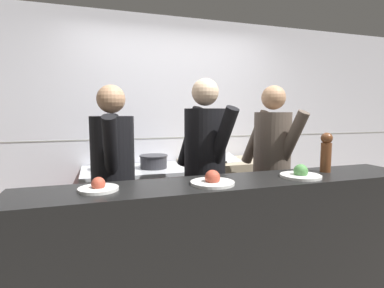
{
  "coord_description": "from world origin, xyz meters",
  "views": [
    {
      "loc": [
        -0.94,
        -2.08,
        1.47
      ],
      "look_at": [
        -0.02,
        0.73,
        1.15
      ],
      "focal_mm": 28.0,
      "sensor_mm": 36.0,
      "label": 1
    }
  ],
  "objects_px": {
    "stock_pot": "(113,159)",
    "sauce_pot": "(154,161)",
    "plated_dish_appetiser": "(212,181)",
    "chefs_knife": "(231,162)",
    "chef_line": "(272,166)",
    "chef_sous": "(205,169)",
    "plated_dish_main": "(98,187)",
    "chef_head_cook": "(113,179)",
    "pepper_mill": "(326,151)",
    "mixing_bowl_steel": "(228,156)",
    "oven_range": "(135,207)",
    "plated_dish_dessert": "(301,174)"
  },
  "relations": [
    {
      "from": "stock_pot",
      "to": "sauce_pot",
      "type": "distance_m",
      "value": 0.42
    },
    {
      "from": "stock_pot",
      "to": "plated_dish_appetiser",
      "type": "xyz_separation_m",
      "value": [
        0.51,
        -1.51,
        0.06
      ]
    },
    {
      "from": "stock_pot",
      "to": "chefs_knife",
      "type": "bearing_deg",
      "value": -7.1
    },
    {
      "from": "plated_dish_appetiser",
      "to": "chef_line",
      "type": "xyz_separation_m",
      "value": [
        0.91,
        0.75,
        -0.08
      ]
    },
    {
      "from": "plated_dish_appetiser",
      "to": "stock_pot",
      "type": "bearing_deg",
      "value": 108.83
    },
    {
      "from": "chef_sous",
      "to": "plated_dish_main",
      "type": "bearing_deg",
      "value": -164.12
    },
    {
      "from": "chefs_knife",
      "to": "chef_head_cook",
      "type": "distance_m",
      "value": 1.47
    },
    {
      "from": "pepper_mill",
      "to": "plated_dish_appetiser",
      "type": "bearing_deg",
      "value": -173.95
    },
    {
      "from": "mixing_bowl_steel",
      "to": "chef_line",
      "type": "distance_m",
      "value": 0.76
    },
    {
      "from": "sauce_pot",
      "to": "plated_dish_appetiser",
      "type": "xyz_separation_m",
      "value": [
        0.09,
        -1.47,
        0.1
      ]
    },
    {
      "from": "pepper_mill",
      "to": "chef_head_cook",
      "type": "distance_m",
      "value": 1.66
    },
    {
      "from": "pepper_mill",
      "to": "plated_dish_main",
      "type": "bearing_deg",
      "value": -178.75
    },
    {
      "from": "plated_dish_main",
      "to": "chef_line",
      "type": "distance_m",
      "value": 1.74
    },
    {
      "from": "mixing_bowl_steel",
      "to": "pepper_mill",
      "type": "bearing_deg",
      "value": -84.02
    },
    {
      "from": "chef_sous",
      "to": "plated_dish_appetiser",
      "type": "bearing_deg",
      "value": -126.21
    },
    {
      "from": "plated_dish_main",
      "to": "chef_sous",
      "type": "relative_size",
      "value": 0.13
    },
    {
      "from": "oven_range",
      "to": "chefs_knife",
      "type": "distance_m",
      "value": 1.17
    },
    {
      "from": "chef_head_cook",
      "to": "chef_line",
      "type": "bearing_deg",
      "value": 7.3
    },
    {
      "from": "sauce_pot",
      "to": "chef_line",
      "type": "height_order",
      "value": "chef_line"
    },
    {
      "from": "sauce_pot",
      "to": "chef_sous",
      "type": "distance_m",
      "value": 0.83
    },
    {
      "from": "oven_range",
      "to": "plated_dish_appetiser",
      "type": "distance_m",
      "value": 1.64
    },
    {
      "from": "chefs_knife",
      "to": "chef_sous",
      "type": "relative_size",
      "value": 0.23
    },
    {
      "from": "chefs_knife",
      "to": "pepper_mill",
      "type": "bearing_deg",
      "value": -81.15
    },
    {
      "from": "sauce_pot",
      "to": "chefs_knife",
      "type": "xyz_separation_m",
      "value": [
        0.86,
        -0.12,
        -0.04
      ]
    },
    {
      "from": "oven_range",
      "to": "plated_dish_dessert",
      "type": "height_order",
      "value": "plated_dish_dessert"
    },
    {
      "from": "oven_range",
      "to": "chef_head_cook",
      "type": "bearing_deg",
      "value": -108.8
    },
    {
      "from": "stock_pot",
      "to": "chefs_knife",
      "type": "relative_size",
      "value": 0.79
    },
    {
      "from": "sauce_pot",
      "to": "plated_dish_main",
      "type": "distance_m",
      "value": 1.53
    },
    {
      "from": "plated_dish_appetiser",
      "to": "oven_range",
      "type": "bearing_deg",
      "value": 101.33
    },
    {
      "from": "chef_head_cook",
      "to": "stock_pot",
      "type": "bearing_deg",
      "value": 92.89
    },
    {
      "from": "stock_pot",
      "to": "plated_dish_dessert",
      "type": "height_order",
      "value": "plated_dish_dessert"
    },
    {
      "from": "chef_line",
      "to": "oven_range",
      "type": "bearing_deg",
      "value": 128.98
    },
    {
      "from": "plated_dish_main",
      "to": "stock_pot",
      "type": "bearing_deg",
      "value": 83.41
    },
    {
      "from": "chefs_knife",
      "to": "plated_dish_main",
      "type": "relative_size",
      "value": 1.77
    },
    {
      "from": "plated_dish_dessert",
      "to": "chef_sous",
      "type": "distance_m",
      "value": 0.83
    },
    {
      "from": "stock_pot",
      "to": "chef_line",
      "type": "relative_size",
      "value": 0.19
    },
    {
      "from": "chefs_knife",
      "to": "pepper_mill",
      "type": "distance_m",
      "value": 1.29
    },
    {
      "from": "stock_pot",
      "to": "chef_head_cook",
      "type": "bearing_deg",
      "value": -93.49
    },
    {
      "from": "stock_pot",
      "to": "sauce_pot",
      "type": "height_order",
      "value": "stock_pot"
    },
    {
      "from": "oven_range",
      "to": "stock_pot",
      "type": "height_order",
      "value": "stock_pot"
    },
    {
      "from": "plated_dish_dessert",
      "to": "chef_sous",
      "type": "relative_size",
      "value": 0.16
    },
    {
      "from": "sauce_pot",
      "to": "mixing_bowl_steel",
      "type": "xyz_separation_m",
      "value": [
        0.91,
        0.04,
        0.01
      ]
    },
    {
      "from": "plated_dish_appetiser",
      "to": "chef_head_cook",
      "type": "xyz_separation_m",
      "value": [
        -0.56,
        0.73,
        -0.1
      ]
    },
    {
      "from": "chefs_knife",
      "to": "mixing_bowl_steel",
      "type": "bearing_deg",
      "value": 73.57
    },
    {
      "from": "stock_pot",
      "to": "plated_dish_main",
      "type": "distance_m",
      "value": 1.45
    },
    {
      "from": "mixing_bowl_steel",
      "to": "plated_dish_main",
      "type": "height_order",
      "value": "plated_dish_main"
    },
    {
      "from": "plated_dish_main",
      "to": "pepper_mill",
      "type": "bearing_deg",
      "value": 1.25
    },
    {
      "from": "pepper_mill",
      "to": "chef_line",
      "type": "xyz_separation_m",
      "value": [
        -0.04,
        0.65,
        -0.22
      ]
    },
    {
      "from": "chef_line",
      "to": "chef_head_cook",
      "type": "bearing_deg",
      "value": 161.44
    },
    {
      "from": "oven_range",
      "to": "stock_pot",
      "type": "xyz_separation_m",
      "value": [
        -0.21,
        0.01,
        0.54
      ]
    }
  ]
}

